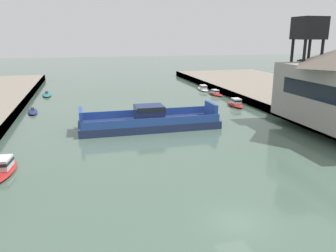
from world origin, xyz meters
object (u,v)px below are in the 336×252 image
object	(u,v)px
moored_boat_near_right	(236,103)
moored_boat_mid_right	(33,112)
moored_boat_near_left	(47,95)
chain_ferry	(149,121)
crane_tower	(308,36)
moored_boat_far_right	(203,88)
moored_boat_mid_left	(216,93)
moored_boat_far_left	(1,168)

from	to	relation	value
moored_boat_near_right	moored_boat_mid_right	size ratio (longest dim) A/B	1.21
moored_boat_near_left	moored_boat_mid_right	world-z (taller)	same
chain_ferry	crane_tower	bearing A→B (deg)	-3.18
moored_boat_near_right	moored_boat_far_right	bearing A→B (deg)	87.86
chain_ferry	moored_boat_mid_left	xyz separation A→B (m)	(20.06, 23.78, -0.59)
moored_boat_near_left	crane_tower	distance (m)	54.59
chain_ferry	moored_boat_far_left	bearing A→B (deg)	-143.54
moored_boat_near_right	moored_boat_near_left	bearing A→B (deg)	149.54
moored_boat_far_right	crane_tower	xyz separation A→B (m)	(4.36, -32.62, 12.53)
moored_boat_near_right	crane_tower	bearing A→B (deg)	-68.11
chain_ferry	crane_tower	xyz separation A→B (m)	(24.14, -1.34, 11.97)
moored_boat_near_left	moored_boat_mid_left	xyz separation A→B (m)	(36.86, -8.66, 0.18)
moored_boat_mid_left	moored_boat_far_left	size ratio (longest dim) A/B	0.84
moored_boat_mid_left	moored_boat_far_right	xyz separation A→B (m)	(-0.28, 7.49, 0.04)
moored_boat_near_left	moored_boat_mid_left	distance (m)	37.87
moored_boat_near_right	moored_boat_mid_left	bearing A→B (deg)	85.27
moored_boat_near_right	moored_boat_mid_left	xyz separation A→B (m)	(1.03, 12.41, -0.13)
chain_ferry	moored_boat_mid_left	bearing A→B (deg)	49.85
moored_boat_mid_right	moored_boat_far_left	world-z (taller)	moored_boat_far_left
moored_boat_far_left	moored_boat_near_left	bearing A→B (deg)	89.38
moored_boat_near_left	moored_boat_mid_right	xyz separation A→B (m)	(-0.88, -17.74, 0.00)
moored_boat_mid_left	crane_tower	distance (m)	28.38
moored_boat_mid_left	moored_boat_far_right	distance (m)	7.50
moored_boat_near_right	moored_boat_far_right	xyz separation A→B (m)	(0.74, 19.91, -0.09)
moored_boat_far_right	moored_boat_mid_right	bearing A→B (deg)	-156.14
moored_boat_mid_left	crane_tower	bearing A→B (deg)	-80.78
moored_boat_mid_left	chain_ferry	bearing A→B (deg)	-130.15
crane_tower	chain_ferry	bearing A→B (deg)	176.82
chain_ferry	moored_boat_far_left	world-z (taller)	chain_ferry
moored_boat_mid_right	moored_boat_far_left	distance (m)	27.49
moored_boat_near_left	crane_tower	size ratio (longest dim) A/B	0.42
moored_boat_far_right	moored_boat_mid_left	bearing A→B (deg)	-87.83
moored_boat_mid_left	moored_boat_near_right	bearing A→B (deg)	-94.73
moored_boat_near_left	moored_boat_near_right	xyz separation A→B (m)	(35.83, -21.08, 0.30)
chain_ferry	moored_boat_far_right	xyz separation A→B (m)	(19.78, 31.28, -0.56)
moored_boat_mid_right	moored_boat_far_left	bearing A→B (deg)	-89.19
moored_boat_mid_left	crane_tower	xyz separation A→B (m)	(4.08, -25.12, 12.57)
moored_boat_far_right	crane_tower	world-z (taller)	crane_tower
moored_boat_far_left	moored_boat_far_right	size ratio (longest dim) A/B	1.00
moored_boat_far_left	moored_boat_near_right	bearing A→B (deg)	33.61
moored_boat_near_right	crane_tower	xyz separation A→B (m)	(5.10, -12.71, 12.44)
moored_boat_near_left	moored_boat_mid_right	distance (m)	17.76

